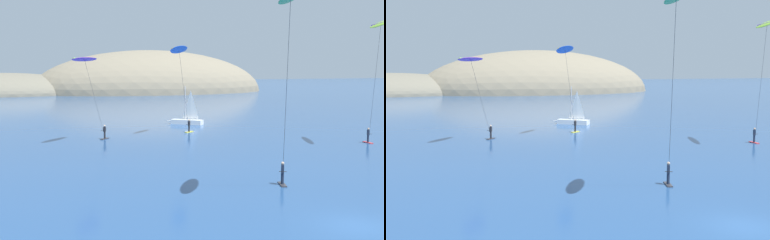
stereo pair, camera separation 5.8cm
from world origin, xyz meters
The scene contains 7 objects.
ground_plane centered at (0.00, 0.00, 0.00)m, with size 600.00×600.00×0.00m, color navy.
headland_island centered at (20.46, 149.10, 0.00)m, with size 128.75×63.84×29.44m.
sailboat_near centered at (8.34, 47.46, 0.64)m, with size 5.00×4.77×5.70m.
kitesurfer_green centered at (-0.89, 5.66, 11.62)m, with size 4.54×7.21×13.01m.
kitesurfer_blue centered at (3.45, 36.53, 9.84)m, with size 5.06×5.06×11.24m.
kitesurfer_lime centered at (20.01, 20.49, 12.21)m, with size 3.67×6.22×13.54m.
kitesurfer_purple centered at (-8.51, 33.89, 8.59)m, with size 5.39×6.08×9.67m.
Camera 1 is at (-17.56, -19.80, 8.42)m, focal length 45.00 mm.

